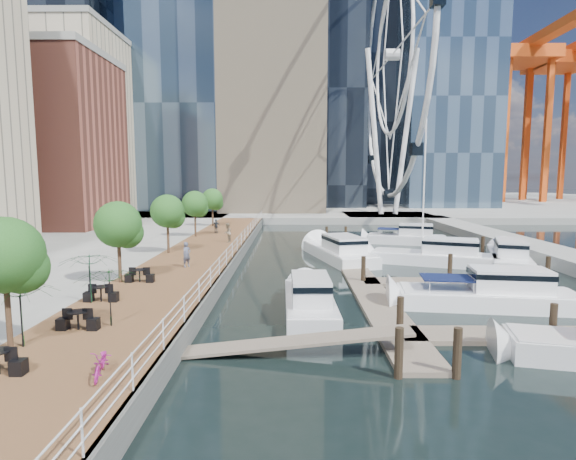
{
  "coord_description": "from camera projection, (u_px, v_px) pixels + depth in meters",
  "views": [
    {
      "loc": [
        -1.69,
        -20.84,
        6.88
      ],
      "look_at": [
        -1.96,
        12.5,
        3.0
      ],
      "focal_mm": 28.0,
      "sensor_mm": 36.0,
      "label": 1
    }
  ],
  "objects": [
    {
      "name": "ground",
      "position": [
        327.0,
        322.0,
        21.48
      ],
      "size": [
        520.0,
        520.0,
        0.0
      ],
      "primitive_type": "plane",
      "color": "black",
      "rests_on": "ground"
    },
    {
      "name": "boardwalk",
      "position": [
        202.0,
        257.0,
        36.4
      ],
      "size": [
        6.0,
        60.0,
        1.0
      ],
      "primitive_type": "cube",
      "color": "brown",
      "rests_on": "ground"
    },
    {
      "name": "seawall",
      "position": [
        239.0,
        257.0,
        36.37
      ],
      "size": [
        0.25,
        60.0,
        1.0
      ],
      "primitive_type": "cube",
      "color": "#595954",
      "rests_on": "ground"
    },
    {
      "name": "land_far",
      "position": [
        298.0,
        201.0,
        122.74
      ],
      "size": [
        200.0,
        114.0,
        1.0
      ],
      "primitive_type": "cube",
      "color": "gray",
      "rests_on": "ground"
    },
    {
      "name": "breakwater",
      "position": [
        528.0,
        248.0,
        41.13
      ],
      "size": [
        4.0,
        60.0,
        1.0
      ],
      "primitive_type": "cube",
      "color": "gray",
      "rests_on": "ground"
    },
    {
      "name": "pier",
      "position": [
        388.0,
        217.0,
        72.96
      ],
      "size": [
        14.0,
        12.0,
        1.0
      ],
      "primitive_type": "cube",
      "color": "gray",
      "rests_on": "ground"
    },
    {
      "name": "railing",
      "position": [
        237.0,
        244.0,
        36.26
      ],
      "size": [
        0.1,
        60.0,
        1.05
      ],
      "primitive_type": null,
      "color": "white",
      "rests_on": "boardwalk"
    },
    {
      "name": "floating_docks",
      "position": [
        430.0,
        270.0,
        31.27
      ],
      "size": [
        16.0,
        34.0,
        2.6
      ],
      "color": "#6D6051",
      "rests_on": "ground"
    },
    {
      "name": "ferris_wheel",
      "position": [
        392.0,
        55.0,
        70.02
      ],
      "size": [
        5.8,
        45.6,
        47.8
      ],
      "color": "white",
      "rests_on": "ground"
    },
    {
      "name": "port_cranes",
      "position": [
        565.0,
        126.0,
        113.64
      ],
      "size": [
        40.0,
        52.0,
        38.0
      ],
      "color": "#D84C14",
      "rests_on": "ground"
    },
    {
      "name": "street_trees",
      "position": [
        167.0,
        211.0,
        34.99
      ],
      "size": [
        2.6,
        42.6,
        4.6
      ],
      "color": "#3F2B1C",
      "rests_on": "ground"
    },
    {
      "name": "cafe_tables",
      "position": [
        91.0,
        306.0,
        19.42
      ],
      "size": [
        2.5,
        13.7,
        0.74
      ],
      "color": "black",
      "rests_on": "ground"
    },
    {
      "name": "yacht_foreground",
      "position": [
        486.0,
        307.0,
        23.97
      ],
      "size": [
        10.35,
        3.99,
        2.15
      ],
      "primitive_type": null,
      "rotation": [
        0.0,
        0.0,
        1.44
      ],
      "color": "white",
      "rests_on": "ground"
    },
    {
      "name": "bicycle",
      "position": [
        102.0,
        362.0,
        13.32
      ],
      "size": [
        0.95,
        1.74,
        0.87
      ],
      "primitive_type": "imported",
      "rotation": [
        0.0,
        0.0,
        0.24
      ],
      "color": "#95156D",
      "rests_on": "boardwalk"
    },
    {
      "name": "pedestrian_near",
      "position": [
        187.0,
        255.0,
        29.68
      ],
      "size": [
        0.7,
        0.72,
        1.67
      ],
      "primitive_type": "imported",
      "rotation": [
        0.0,
        0.0,
        0.87
      ],
      "color": "#4C5166",
      "rests_on": "boardwalk"
    },
    {
      "name": "pedestrian_mid",
      "position": [
        227.0,
        233.0,
        41.05
      ],
      "size": [
        0.72,
        0.9,
        1.76
      ],
      "primitive_type": "imported",
      "rotation": [
        0.0,
        0.0,
        -1.63
      ],
      "color": "#7F6E58",
      "rests_on": "boardwalk"
    },
    {
      "name": "pedestrian_far",
      "position": [
        216.0,
        226.0,
        48.15
      ],
      "size": [
        0.94,
        0.59,
        1.49
      ],
      "primitive_type": "imported",
      "rotation": [
        0.0,
        0.0,
        2.85
      ],
      "color": "#363D44",
      "rests_on": "boardwalk"
    },
    {
      "name": "moored_yachts",
      "position": [
        425.0,
        267.0,
        34.91
      ],
      "size": [
        20.75,
        34.73,
        11.5
      ],
      "color": "white",
      "rests_on": "ground"
    },
    {
      "name": "cafe_seating",
      "position": [
        78.0,
        294.0,
        18.24
      ],
      "size": [
        5.37,
        8.55,
        2.39
      ],
      "color": "#103B10",
      "rests_on": "ground"
    }
  ]
}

